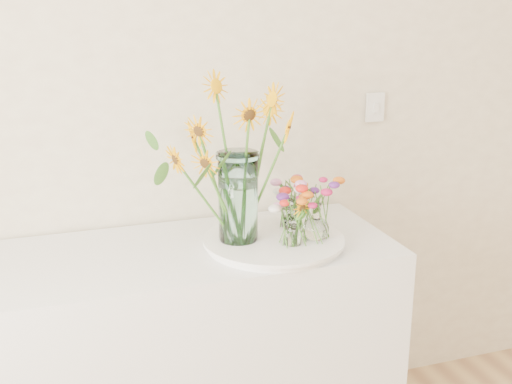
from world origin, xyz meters
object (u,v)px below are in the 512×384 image
(small_vase_b, at_px, (316,221))
(small_vase_c, at_px, (290,212))
(counter, at_px, (198,362))
(tray, at_px, (274,243))
(mason_jar, at_px, (238,197))
(small_vase_a, at_px, (293,231))

(small_vase_b, xyz_separation_m, small_vase_c, (-0.04, 0.15, -0.01))
(counter, height_order, tray, tray)
(mason_jar, relative_size, small_vase_a, 3.06)
(counter, distance_m, small_vase_c, 0.65)
(small_vase_b, bearing_deg, small_vase_c, 104.20)
(counter, relative_size, small_vase_b, 10.45)
(mason_jar, height_order, small_vase_a, mason_jar)
(tray, height_order, mason_jar, mason_jar)
(tray, xyz_separation_m, small_vase_c, (0.10, 0.10, 0.07))
(tray, xyz_separation_m, small_vase_a, (0.04, -0.08, 0.06))
(mason_jar, distance_m, small_vase_c, 0.25)
(mason_jar, bearing_deg, small_vase_c, 17.37)
(mason_jar, xyz_separation_m, small_vase_b, (0.26, -0.08, -0.09))
(mason_jar, bearing_deg, small_vase_a, -32.52)
(small_vase_c, bearing_deg, small_vase_b, -75.80)
(counter, relative_size, mason_jar, 4.43)
(mason_jar, xyz_separation_m, small_vase_a, (0.16, -0.10, -0.11))
(small_vase_b, bearing_deg, counter, 163.61)
(mason_jar, distance_m, small_vase_a, 0.22)
(small_vase_a, distance_m, small_vase_b, 0.10)
(tray, distance_m, small_vase_a, 0.11)
(mason_jar, bearing_deg, counter, 164.04)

